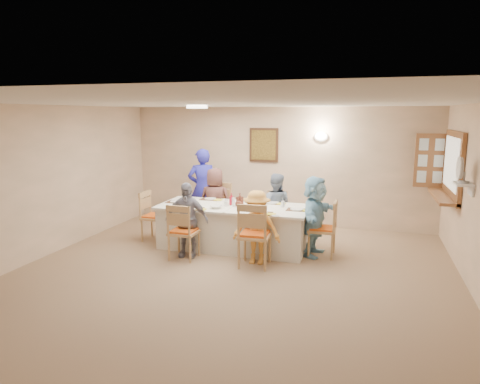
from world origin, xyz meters
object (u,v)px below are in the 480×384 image
(caregiver, at_px, (202,188))
(diner_back_right, at_px, (275,207))
(chair_left_end, at_px, (155,216))
(diner_front_right, at_px, (257,227))
(chair_back_left, at_px, (217,208))
(chair_back_right, at_px, (276,215))
(desk_fan, at_px, (462,173))
(chair_front_left, at_px, (184,231))
(diner_front_left, at_px, (187,220))
(condiment_ketchup, at_px, (231,199))
(diner_back_left, at_px, (215,202))
(dining_table, at_px, (234,227))
(chair_right_end, at_px, (322,228))
(chair_front_right, at_px, (255,234))
(diner_right_end, at_px, (315,216))
(serving_hatch, at_px, (453,166))

(caregiver, bearing_deg, diner_back_right, 138.38)
(chair_left_end, bearing_deg, diner_front_right, -106.46)
(chair_back_left, xyz_separation_m, chair_back_right, (1.20, 0.00, -0.06))
(desk_fan, height_order, diner_back_right, desk_fan)
(chair_front_left, relative_size, diner_front_left, 0.75)
(condiment_ketchup, bearing_deg, chair_back_right, 48.53)
(desk_fan, relative_size, diner_back_right, 0.24)
(diner_back_left, relative_size, condiment_ketchup, 6.18)
(desk_fan, height_order, diner_front_right, desk_fan)
(desk_fan, distance_m, dining_table, 3.71)
(chair_front_left, bearing_deg, chair_right_end, -159.42)
(chair_left_end, bearing_deg, diner_back_left, -53.32)
(chair_front_right, bearing_deg, diner_right_end, -138.74)
(serving_hatch, relative_size, chair_back_left, 1.49)
(diner_right_end, bearing_deg, chair_front_left, 120.18)
(diner_front_right, xyz_separation_m, condiment_ketchup, (-0.66, 0.73, 0.28))
(chair_front_right, relative_size, diner_back_left, 0.78)
(chair_front_right, bearing_deg, diner_front_left, -8.75)
(dining_table, xyz_separation_m, chair_front_right, (0.60, -0.80, 0.14))
(chair_front_left, relative_size, chair_left_end, 1.01)
(dining_table, relative_size, diner_back_left, 1.99)
(chair_front_right, relative_size, diner_back_right, 0.82)
(dining_table, relative_size, caregiver, 1.60)
(chair_back_right, xyz_separation_m, diner_right_end, (0.82, -0.80, 0.23))
(chair_front_right, distance_m, diner_front_left, 1.21)
(diner_back_right, height_order, condiment_ketchup, diner_back_right)
(chair_right_end, distance_m, caregiver, 2.86)
(desk_fan, relative_size, diner_right_end, 0.22)
(desk_fan, relative_size, chair_right_end, 0.32)
(serving_hatch, height_order, chair_back_right, serving_hatch)
(chair_right_end, height_order, diner_right_end, diner_right_end)
(chair_back_right, bearing_deg, diner_right_end, -52.59)
(dining_table, xyz_separation_m, diner_front_left, (-0.60, -0.68, 0.25))
(desk_fan, relative_size, diner_back_left, 0.23)
(chair_front_right, relative_size, condiment_ketchup, 4.81)
(diner_back_right, bearing_deg, chair_left_end, 15.44)
(diner_back_left, distance_m, diner_right_end, 2.13)
(chair_back_left, bearing_deg, dining_table, -46.82)
(caregiver, bearing_deg, diner_right_end, 129.31)
(desk_fan, xyz_separation_m, diner_back_left, (-4.08, 1.22, -0.89))
(chair_back_left, height_order, diner_back_left, diner_back_left)
(diner_front_right, bearing_deg, chair_front_left, -175.54)
(chair_front_left, height_order, diner_front_right, diner_front_right)
(diner_back_left, relative_size, caregiver, 0.80)
(diner_back_left, xyz_separation_m, diner_back_right, (1.20, 0.00, -0.03))
(chair_front_right, bearing_deg, caregiver, -52.80)
(chair_front_right, bearing_deg, diner_back_left, -54.00)
(chair_right_end, relative_size, diner_back_left, 0.72)
(chair_left_end, bearing_deg, chair_back_left, -48.81)
(chair_front_left, relative_size, diner_front_right, 0.80)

